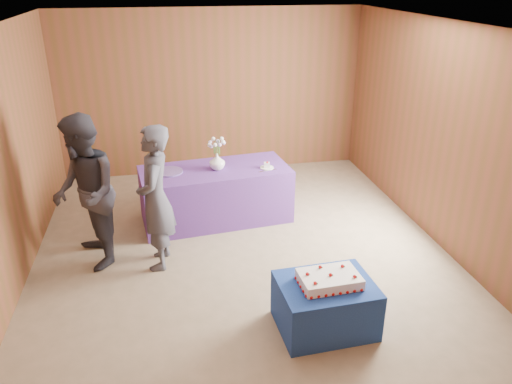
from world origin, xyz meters
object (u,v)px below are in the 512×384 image
object	(u,v)px
sheet_cake	(329,279)
guest_left	(156,198)
serving_table	(216,194)
cake_table	(325,305)
vase	(217,162)
guest_right	(85,193)

from	to	relation	value
sheet_cake	guest_left	bearing A→B (deg)	133.26
sheet_cake	serving_table	bearing A→B (deg)	103.84
cake_table	sheet_cake	size ratio (longest dim) A/B	1.48
vase	sheet_cake	bearing A→B (deg)	-73.58
serving_table	vase	distance (m)	0.49
vase	guest_left	world-z (taller)	guest_left
guest_left	guest_right	xyz separation A→B (m)	(-0.77, 0.17, 0.05)
serving_table	guest_left	distance (m)	1.40
guest_left	guest_right	world-z (taller)	guest_right
sheet_cake	guest_right	distance (m)	2.90
cake_table	vase	distance (m)	2.69
guest_right	guest_left	bearing A→B (deg)	61.63
sheet_cake	guest_right	xyz separation A→B (m)	(-2.34, 1.67, 0.35)
vase	guest_left	bearing A→B (deg)	-128.65
cake_table	sheet_cake	distance (m)	0.30
guest_left	guest_right	size ratio (longest dim) A/B	0.94
guest_right	serving_table	bearing A→B (deg)	103.57
cake_table	serving_table	distance (m)	2.65
guest_left	guest_right	bearing A→B (deg)	-96.17
vase	guest_right	xyz separation A→B (m)	(-1.60, -0.86, 0.04)
cake_table	guest_right	distance (m)	2.93
cake_table	vase	xyz separation A→B (m)	(-0.72, 2.51, 0.61)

